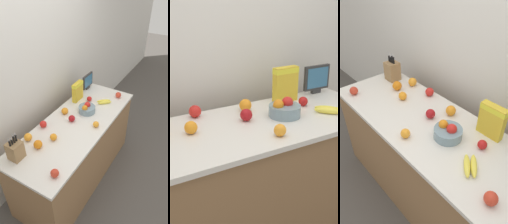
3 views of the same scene
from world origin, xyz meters
TOP-DOWN VIEW (x-y plane):
  - wall_back at (0.00, 0.56)m, footprint 9.00×0.06m
  - counter at (0.00, 0.00)m, footprint 1.81×0.69m
  - small_monitor at (0.74, 0.27)m, footprint 0.23×0.03m
  - cereal_box at (0.42, 0.24)m, footprint 0.19×0.06m
  - fruit_bowl at (0.24, -0.00)m, footprint 0.20×0.20m
  - banana_bunch at (0.52, -0.09)m, footprint 0.18×0.19m
  - apple_middle at (-0.25, 0.27)m, footprint 0.08×0.08m
  - apple_near_bananas at (0.00, 0.06)m, footprint 0.08×0.08m
  - apple_rightmost at (0.47, 0.09)m, footprint 0.06×0.06m
  - orange_front_center at (0.05, -0.23)m, footprint 0.07×0.07m
  - orange_mid_left at (-0.35, 0.05)m, footprint 0.07×0.07m
  - orange_front_right at (0.08, 0.20)m, footprint 0.08×0.08m

SIDE VIEW (x-z plane):
  - counter at x=0.00m, z-range 0.00..0.89m
  - banana_bunch at x=0.52m, z-range 0.88..0.92m
  - apple_rightmost at x=0.47m, z-range 0.88..0.95m
  - orange_front_center at x=0.05m, z-range 0.88..0.95m
  - orange_mid_left at x=-0.35m, z-range 0.88..0.96m
  - apple_near_bananas at x=0.00m, z-range 0.88..0.96m
  - apple_middle at x=-0.25m, z-range 0.88..0.96m
  - orange_front_right at x=0.08m, z-range 0.88..0.97m
  - fruit_bowl at x=0.24m, z-range 0.87..0.99m
  - small_monitor at x=0.74m, z-range 0.89..1.11m
  - cereal_box at x=0.42m, z-range 0.90..1.15m
  - wall_back at x=0.00m, z-range 0.00..2.60m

